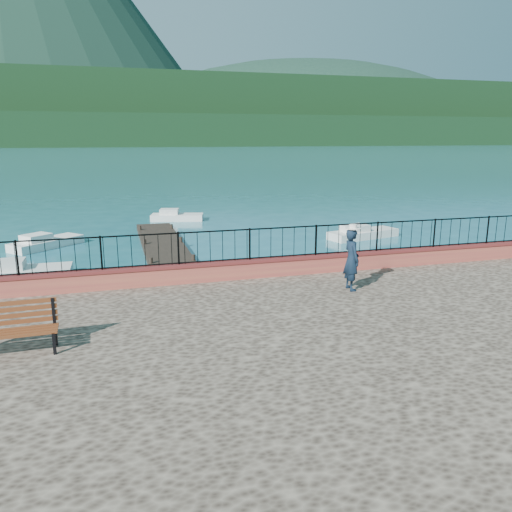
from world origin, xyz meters
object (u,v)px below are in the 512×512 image
boat_0 (23,269)px  park_bench (9,340)px  boat_2 (363,231)px  person (352,260)px  boat_4 (177,214)px  boat_3 (46,240)px

boat_0 → park_bench: bearing=-81.6°
boat_2 → park_bench: bearing=-151.5°
boat_2 → person: bearing=-133.6°
park_bench → boat_0: park_bench is taller
boat_4 → park_bench: bearing=-91.0°
boat_0 → boat_4: bearing=59.1°
boat_2 → boat_4: 12.79m
boat_0 → boat_3: 5.88m
park_bench → boat_4: (6.29, 23.11, -1.11)m
park_bench → person: 8.90m
boat_4 → boat_2: bearing=-29.8°
person → boat_4: bearing=6.8°
boat_0 → boat_3: same height
park_bench → boat_3: (-1.20, 16.44, -1.11)m
person → boat_0: 13.25m
boat_3 → park_bench: bearing=-128.3°
park_bench → boat_0: size_ratio=0.52×
boat_2 → boat_3: (-16.69, 2.20, 0.00)m
boat_2 → boat_3: same height
park_bench → boat_2: 21.07m
boat_3 → boat_4: bearing=-0.7°
park_bench → boat_4: size_ratio=0.55×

